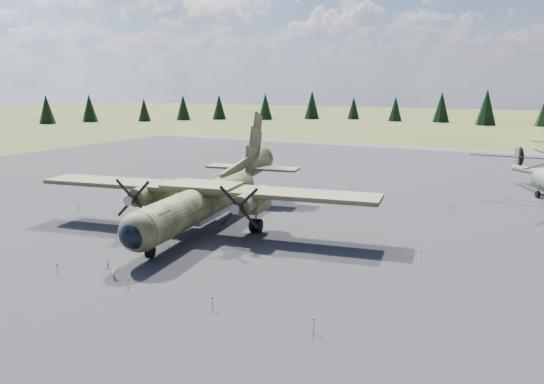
% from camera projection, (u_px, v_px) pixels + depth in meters
% --- Properties ---
extents(ground, '(500.00, 500.00, 0.00)m').
position_uv_depth(ground, '(221.00, 233.00, 44.48)').
color(ground, brown).
rests_on(ground, ground).
extents(apron, '(120.00, 120.00, 0.04)m').
position_uv_depth(apron, '(275.00, 208.00, 53.21)').
color(apron, '#56575B').
rests_on(apron, ground).
extents(transport_plane, '(30.28, 27.30, 9.97)m').
position_uv_depth(transport_plane, '(208.00, 194.00, 46.16)').
color(transport_plane, '#353C20').
rests_on(transport_plane, ground).
extents(info_placard_left, '(0.48, 0.25, 0.72)m').
position_uv_depth(info_placard_left, '(107.00, 261.00, 35.88)').
color(info_placard_left, gray).
rests_on(info_placard_left, ground).
extents(info_placard_right, '(0.48, 0.29, 0.70)m').
position_uv_depth(info_placard_right, '(113.00, 272.00, 33.89)').
color(info_placard_right, gray).
rests_on(info_placard_right, ground).
extents(barrier_fence, '(33.12, 29.62, 0.85)m').
position_uv_depth(barrier_fence, '(216.00, 227.00, 44.52)').
color(barrier_fence, white).
rests_on(barrier_fence, ground).
extents(treeline, '(304.10, 302.24, 10.88)m').
position_uv_depth(treeline, '(301.00, 175.00, 45.08)').
color(treeline, black).
rests_on(treeline, ground).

